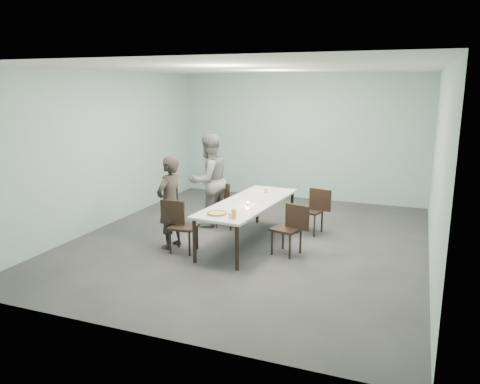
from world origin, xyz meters
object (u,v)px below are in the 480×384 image
(diner_far, at_px, (209,180))
(amber_tumbler, at_px, (266,191))
(table, at_px, (249,205))
(chair_near_left, at_px, (179,222))
(chair_far_left, at_px, (225,202))
(side_plate, at_px, (247,208))
(diner_near, at_px, (170,202))
(water_tumbler, at_px, (231,216))
(chair_far_right, at_px, (314,208))
(beer_glass, at_px, (234,214))
(tealight, at_px, (248,204))
(pizza, at_px, (217,214))
(chair_near_right, at_px, (291,226))

(diner_far, relative_size, amber_tumbler, 22.77)
(table, distance_m, chair_near_left, 1.26)
(chair_far_left, xyz_separation_m, amber_tumbler, (0.83, -0.01, 0.29))
(side_plate, bearing_deg, diner_near, -169.88)
(water_tumbler, bearing_deg, diner_near, 162.75)
(table, relative_size, diner_near, 1.68)
(diner_near, relative_size, diner_far, 0.87)
(chair_far_right, relative_size, diner_near, 0.55)
(diner_far, bearing_deg, chair_near_left, 34.54)
(side_plate, relative_size, beer_glass, 1.20)
(beer_glass, relative_size, water_tumbler, 1.67)
(beer_glass, height_order, tealight, beer_glass)
(diner_near, bearing_deg, chair_near_left, 70.05)
(table, xyz_separation_m, side_plate, (0.13, -0.46, 0.06))
(table, distance_m, chair_far_right, 1.35)
(chair_far_left, bearing_deg, tealight, -36.22)
(chair_far_right, relative_size, tealight, 15.54)
(pizza, bearing_deg, chair_far_right, 59.20)
(table, bearing_deg, beer_glass, -81.73)
(chair_near_right, relative_size, pizza, 2.56)
(chair_near_left, xyz_separation_m, diner_far, (-0.16, 1.53, 0.41))
(chair_near_right, xyz_separation_m, amber_tumbler, (-0.78, 1.08, 0.29))
(chair_near_left, bearing_deg, pizza, -15.62)
(diner_near, height_order, tealight, diner_near)
(chair_near_left, height_order, diner_far, diner_far)
(water_tumbler, bearing_deg, chair_far_left, 115.28)
(chair_near_right, distance_m, chair_far_right, 1.27)
(chair_near_left, bearing_deg, tealight, 26.42)
(pizza, height_order, side_plate, pizza)
(chair_near_left, xyz_separation_m, beer_glass, (1.09, -0.26, 0.32))
(chair_near_right, bearing_deg, diner_near, 25.93)
(chair_far_left, distance_m, tealight, 1.31)
(diner_far, bearing_deg, pizza, 57.25)
(beer_glass, bearing_deg, chair_far_right, 68.35)
(side_plate, bearing_deg, chair_far_left, 126.38)
(diner_far, xyz_separation_m, side_plate, (1.22, -1.17, -0.16))
(diner_far, bearing_deg, water_tumbler, 62.33)
(tealight, height_order, amber_tumbler, amber_tumbler)
(diner_near, xyz_separation_m, amber_tumbler, (1.24, 1.44, -0.00))
(chair_near_right, relative_size, diner_far, 0.48)
(pizza, distance_m, tealight, 0.78)
(diner_near, xyz_separation_m, side_plate, (1.30, 0.23, -0.04))
(diner_far, height_order, tealight, diner_far)
(table, relative_size, chair_far_right, 3.06)
(beer_glass, height_order, water_tumbler, beer_glass)
(table, relative_size, diner_far, 1.46)
(chair_near_left, height_order, pizza, chair_near_left)
(chair_near_right, distance_m, tealight, 0.84)
(table, relative_size, water_tumbler, 29.60)
(chair_near_left, height_order, chair_far_right, same)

